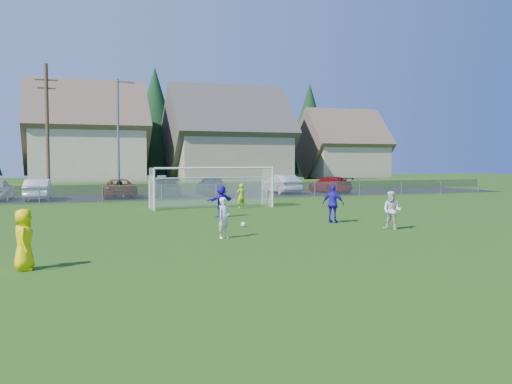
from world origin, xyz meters
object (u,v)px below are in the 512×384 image
Objects in this scene: soccer_ball at (243,224)px; referee at (24,240)px; car_c at (119,188)px; car_g at (330,185)px; player_blue_a at (333,204)px; car_f at (281,184)px; car_d at (165,187)px; player_white_b at (392,210)px; car_b at (39,189)px; player_blue_b at (221,201)px; soccer_goal at (211,181)px; goalkeeper at (241,196)px; car_e at (211,186)px; player_white_a at (224,218)px.

referee reaches higher than soccer_ball.
car_c is 18.23m from car_g.
player_blue_a is 0.36× the size of car_f.
car_f is (10.30, 0.65, 0.05)m from car_d.
player_white_b is at bearing 156.30° from player_blue_a.
car_b is 0.94× the size of car_f.
soccer_goal is (0.99, 5.57, 0.81)m from player_blue_b.
car_f is (19.68, 1.24, 0.05)m from car_b.
player_blue_b reaches higher than car_d.
player_blue_a is 1.18× the size of goalkeeper.
car_b is at bearing 176.60° from player_white_b.
player_blue_b is 0.35× the size of car_b.
soccer_ball is at bearing 81.45° from car_e.
player_white_b is (7.30, -0.06, 0.04)m from player_white_a.
car_g is (23.50, 27.45, -0.09)m from referee.
soccer_ball is at bearing 28.64° from player_white_a.
car_f is at bearing -134.68° from goalkeeper.
player_blue_b is 0.35× the size of car_e.
car_c is 0.70× the size of soccer_goal.
referee is 28.95m from car_d.
goalkeeper is 0.28× the size of car_d.
soccer_goal is (9.68, 16.68, 0.81)m from referee.
car_e is 10.79m from car_g.
car_d is (0.18, 16.45, -0.05)m from player_blue_b.
referee is 1.00× the size of player_blue_b.
player_blue_b is at bearing 43.83° from player_white_a.
car_e is at bearing 2.06° from car_f.
player_white_a is at bearing 111.34° from car_b.
car_f is (6.33, 21.34, -0.06)m from player_blue_a.
player_blue_a reaches higher than car_c.
car_g is at bearing -174.70° from car_b.
car_d is 0.71× the size of soccer_goal.
player_white_b reaches higher than goalkeeper.
goalkeeper is at bearing 86.01° from car_e.
soccer_goal is at bearing 162.99° from player_white_b.
player_white_b reaches higher than car_e.
car_g is at bearing 122.70° from player_white_b.
player_white_a is at bearing 72.72° from player_blue_a.
player_white_a is 0.95× the size of player_white_b.
player_blue_b is 20.06m from car_f.
car_c is at bearing -76.52° from goalkeeper.
player_white_b is at bearing 112.52° from car_c.
soccer_goal reaches higher than referee.
player_white_b reaches higher than car_c.
player_white_b is 25.54m from car_g.
referee reaches higher than car_b.
car_c is 1.05× the size of car_f.
referee is 19.30m from soccer_goal.
car_b is at bearing -57.26° from goalkeeper.
soccer_ball is 0.15× the size of goalkeeper.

